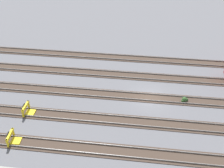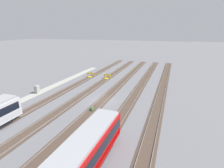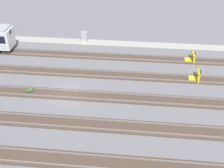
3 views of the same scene
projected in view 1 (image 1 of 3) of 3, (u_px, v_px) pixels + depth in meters
The scene contains 9 objects.
ground_plane at pixel (149, 98), 41.61m from camera, with size 400.00×400.00×0.00m, color slate.
rail_track_nearest at pixel (147, 154), 33.40m from camera, with size 90.00×2.23×0.21m.
rail_track_near_inner at pixel (148, 123), 37.49m from camera, with size 90.00×2.24×0.21m.
rail_track_middle at pixel (149, 98), 41.58m from camera, with size 90.00×2.24×0.21m.
rail_track_far_inner at pixel (150, 77), 45.68m from camera, with size 90.00×2.23×0.21m.
rail_track_farthest at pixel (151, 60), 49.77m from camera, with size 90.00×2.23×0.21m.
bumper_stop_nearest_track at pixel (13, 138), 34.71m from camera, with size 1.38×2.01×1.22m.
bumper_stop_near_inner_track at pixel (28, 110), 38.79m from camera, with size 1.37×2.01×1.22m.
weed_clump at pixel (185, 100), 40.90m from camera, with size 0.92×0.70×0.64m.
Camera 1 is at (-0.72, -33.42, 25.34)m, focal length 50.00 mm.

